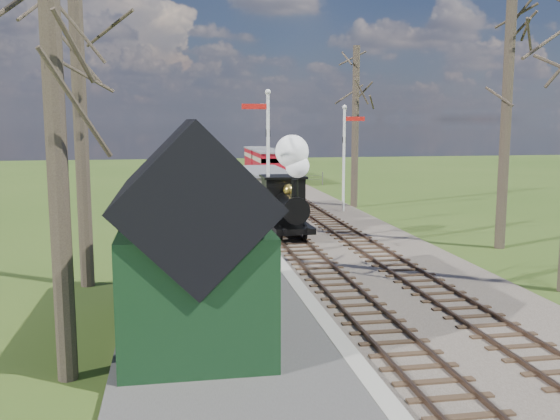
{
  "coord_description": "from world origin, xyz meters",
  "views": [
    {
      "loc": [
        -4.74,
        -9.99,
        4.97
      ],
      "look_at": [
        -0.75,
        12.8,
        1.6
      ],
      "focal_mm": 40.0,
      "sensor_mm": 36.0,
      "label": 1
    }
  ],
  "objects_px": {
    "bench": "(236,279)",
    "person": "(235,279)",
    "red_carriage_b": "(259,161)",
    "locomotive": "(288,193)",
    "sign_board": "(257,263)",
    "semaphore_far": "(345,150)",
    "coach": "(266,190)",
    "station_shed": "(193,240)",
    "red_carriage_a": "(269,166)",
    "semaphore_near": "(266,152)"
  },
  "relations": [
    {
      "from": "coach",
      "to": "sign_board",
      "type": "xyz_separation_m",
      "value": [
        -2.29,
        -13.24,
        -0.7
      ]
    },
    {
      "from": "station_shed",
      "to": "bench",
      "type": "bearing_deg",
      "value": 66.58
    },
    {
      "from": "station_shed",
      "to": "coach",
      "type": "bearing_deg",
      "value": 75.99
    },
    {
      "from": "semaphore_near",
      "to": "red_carriage_b",
      "type": "relative_size",
      "value": 1.27
    },
    {
      "from": "station_shed",
      "to": "coach",
      "type": "relative_size",
      "value": 0.94
    },
    {
      "from": "bench",
      "to": "person",
      "type": "relative_size",
      "value": 1.08
    },
    {
      "from": "semaphore_far",
      "to": "red_carriage_b",
      "type": "bearing_deg",
      "value": 94.98
    },
    {
      "from": "sign_board",
      "to": "person",
      "type": "bearing_deg",
      "value": -112.75
    },
    {
      "from": "sign_board",
      "to": "person",
      "type": "xyz_separation_m",
      "value": [
        -0.88,
        -2.1,
        0.09
      ]
    },
    {
      "from": "coach",
      "to": "sign_board",
      "type": "height_order",
      "value": "coach"
    },
    {
      "from": "station_shed",
      "to": "person",
      "type": "height_order",
      "value": "station_shed"
    },
    {
      "from": "locomotive",
      "to": "red_carriage_b",
      "type": "bearing_deg",
      "value": 84.51
    },
    {
      "from": "semaphore_far",
      "to": "bench",
      "type": "relative_size",
      "value": 4.31
    },
    {
      "from": "locomotive",
      "to": "bench",
      "type": "height_order",
      "value": "locomotive"
    },
    {
      "from": "semaphore_far",
      "to": "sign_board",
      "type": "relative_size",
      "value": 5.41
    },
    {
      "from": "coach",
      "to": "person",
      "type": "bearing_deg",
      "value": -101.67
    },
    {
      "from": "semaphore_near",
      "to": "red_carriage_a",
      "type": "xyz_separation_m",
      "value": [
        3.37,
        20.85,
        -2.18
      ]
    },
    {
      "from": "locomotive",
      "to": "red_carriage_b",
      "type": "relative_size",
      "value": 0.85
    },
    {
      "from": "locomotive",
      "to": "coach",
      "type": "bearing_deg",
      "value": 89.89
    },
    {
      "from": "coach",
      "to": "sign_board",
      "type": "distance_m",
      "value": 13.46
    },
    {
      "from": "semaphore_near",
      "to": "sign_board",
      "type": "distance_m",
      "value": 8.67
    },
    {
      "from": "locomotive",
      "to": "person",
      "type": "relative_size",
      "value": 3.39
    },
    {
      "from": "sign_board",
      "to": "station_shed",
      "type": "bearing_deg",
      "value": -116.82
    },
    {
      "from": "red_carriage_b",
      "to": "sign_board",
      "type": "relative_size",
      "value": 4.63
    },
    {
      "from": "coach",
      "to": "bench",
      "type": "xyz_separation_m",
      "value": [
        -3.04,
        -14.31,
        -0.88
      ]
    },
    {
      "from": "red_carriage_b",
      "to": "person",
      "type": "bearing_deg",
      "value": -98.99
    },
    {
      "from": "red_carriage_a",
      "to": "bench",
      "type": "height_order",
      "value": "red_carriage_a"
    },
    {
      "from": "coach",
      "to": "red_carriage_b",
      "type": "height_order",
      "value": "red_carriage_b"
    },
    {
      "from": "red_carriage_a",
      "to": "bench",
      "type": "bearing_deg",
      "value": -100.66
    },
    {
      "from": "coach",
      "to": "semaphore_near",
      "type": "bearing_deg",
      "value": -98.39
    },
    {
      "from": "red_carriage_a",
      "to": "coach",
      "type": "bearing_deg",
      "value": -99.44
    },
    {
      "from": "semaphore_near",
      "to": "locomotive",
      "type": "xyz_separation_m",
      "value": [
        0.76,
        -0.84,
        -1.68
      ]
    },
    {
      "from": "station_shed",
      "to": "semaphore_near",
      "type": "height_order",
      "value": "semaphore_near"
    },
    {
      "from": "red_carriage_a",
      "to": "sign_board",
      "type": "bearing_deg",
      "value": -99.61
    },
    {
      "from": "station_shed",
      "to": "semaphore_far",
      "type": "distance_m",
      "value": 20.01
    },
    {
      "from": "coach",
      "to": "red_carriage_a",
      "type": "bearing_deg",
      "value": 80.56
    },
    {
      "from": "locomotive",
      "to": "semaphore_near",
      "type": "bearing_deg",
      "value": 131.9
    },
    {
      "from": "bench",
      "to": "red_carriage_b",
      "type": "bearing_deg",
      "value": 80.96
    },
    {
      "from": "coach",
      "to": "red_carriage_a",
      "type": "height_order",
      "value": "red_carriage_a"
    },
    {
      "from": "red_carriage_b",
      "to": "bench",
      "type": "bearing_deg",
      "value": -99.04
    },
    {
      "from": "locomotive",
      "to": "sign_board",
      "type": "xyz_separation_m",
      "value": [
        -2.28,
        -7.19,
        -1.22
      ]
    },
    {
      "from": "semaphore_far",
      "to": "red_carriage_a",
      "type": "xyz_separation_m",
      "value": [
        -1.77,
        14.85,
        -1.91
      ]
    },
    {
      "from": "station_shed",
      "to": "red_carriage_a",
      "type": "height_order",
      "value": "station_shed"
    },
    {
      "from": "station_shed",
      "to": "locomotive",
      "type": "bearing_deg",
      "value": 68.99
    },
    {
      "from": "semaphore_far",
      "to": "coach",
      "type": "xyz_separation_m",
      "value": [
        -4.37,
        -0.78,
        -1.92
      ]
    },
    {
      "from": "semaphore_near",
      "to": "red_carriage_a",
      "type": "height_order",
      "value": "semaphore_near"
    },
    {
      "from": "semaphore_far",
      "to": "locomotive",
      "type": "bearing_deg",
      "value": -122.65
    },
    {
      "from": "station_shed",
      "to": "red_carriage_b",
      "type": "height_order",
      "value": "station_shed"
    },
    {
      "from": "bench",
      "to": "coach",
      "type": "bearing_deg",
      "value": 78.01
    },
    {
      "from": "semaphore_near",
      "to": "red_carriage_b",
      "type": "bearing_deg",
      "value": 82.71
    }
  ]
}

